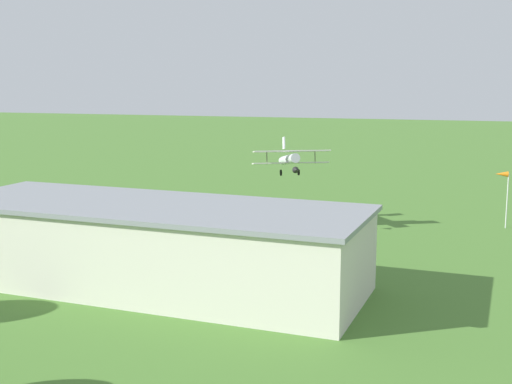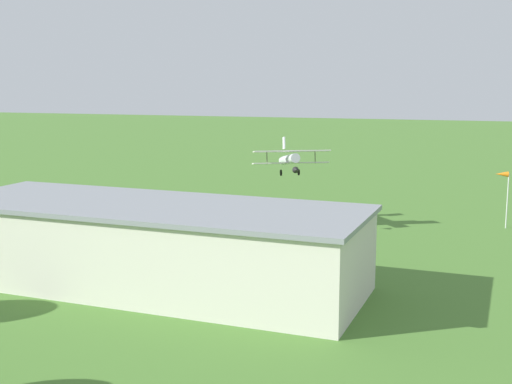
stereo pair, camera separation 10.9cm
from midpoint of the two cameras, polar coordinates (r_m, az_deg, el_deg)
The scene contains 8 objects.
ground_plane at distance 81.52m, azimuth -0.64°, elevation -1.53°, with size 400.00×400.00×0.00m, color #47752D.
hangar at distance 51.63m, azimuth -8.95°, elevation -4.47°, with size 33.30×13.45×6.40m.
biplane at distance 70.67m, azimuth 2.83°, elevation 2.83°, with size 8.08×7.75×3.84m.
car_orange at distance 69.89m, azimuth -17.44°, elevation -3.16°, with size 2.22×4.65×1.51m.
car_red at distance 74.74m, azimuth -20.78°, elevation -2.49°, with size 2.47×4.72×1.66m.
person_by_parked_cars at distance 70.12m, azimuth -8.31°, elevation -2.70°, with size 0.54×0.54×1.77m.
person_beside_truck at distance 69.17m, azimuth -12.62°, elevation -3.00°, with size 0.53×0.53×1.78m.
windsock at distance 75.41m, azimuth 20.17°, elevation 1.11°, with size 1.45×0.80×6.08m.
Camera 1 is at (-25.75, 75.77, 15.55)m, focal length 47.08 mm.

